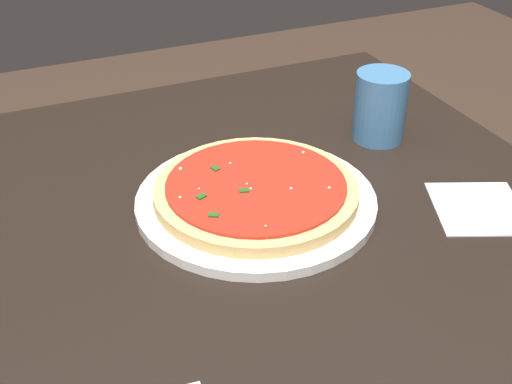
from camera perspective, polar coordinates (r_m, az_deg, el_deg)
restaurant_table at (r=0.95m, az=-0.40°, el=-9.30°), size 0.84×0.83×0.74m
serving_plate at (r=0.87m, az=-0.00°, el=-0.75°), size 0.30×0.30×0.01m
pizza at (r=0.86m, az=-0.00°, el=0.15°), size 0.26×0.26×0.02m
cup_tall_drink at (r=1.02m, az=10.29°, el=7.02°), size 0.08×0.08×0.10m
napkin_folded_right at (r=0.91m, az=18.01°, el=-1.28°), size 0.15×0.15×0.00m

